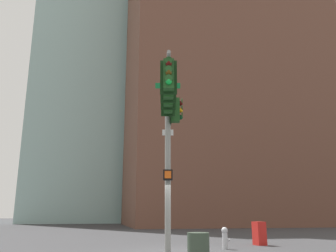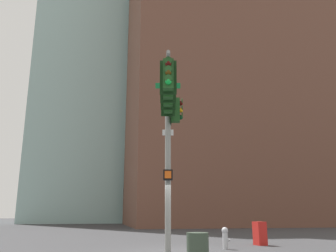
{
  "view_description": "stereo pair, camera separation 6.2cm",
  "coord_description": "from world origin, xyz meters",
  "px_view_note": "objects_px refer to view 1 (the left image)",
  "views": [
    {
      "loc": [
        -3.32,
        -13.97,
        1.42
      ],
      "look_at": [
        -0.65,
        -1.38,
        4.65
      ],
      "focal_mm": 37.31,
      "sensor_mm": 36.0,
      "label": 1
    },
    {
      "loc": [
        -3.26,
        -13.98,
        1.42
      ],
      "look_at": [
        -0.65,
        -1.38,
        4.65
      ],
      "focal_mm": 37.31,
      "sensor_mm": 36.0,
      "label": 2
    }
  ],
  "objects_px": {
    "fire_hydrant": "(225,237)",
    "litter_bin": "(198,252)",
    "signal_pole_assembly": "(169,115)",
    "newspaper_box": "(259,233)"
  },
  "relations": [
    {
      "from": "signal_pole_assembly",
      "to": "fire_hydrant",
      "type": "xyz_separation_m",
      "value": [
        2.77,
        1.97,
        -4.54
      ]
    },
    {
      "from": "fire_hydrant",
      "to": "litter_bin",
      "type": "xyz_separation_m",
      "value": [
        -2.75,
        -5.35,
        0.0
      ]
    },
    {
      "from": "fire_hydrant",
      "to": "signal_pole_assembly",
      "type": "bearing_deg",
      "value": -144.66
    },
    {
      "from": "litter_bin",
      "to": "newspaper_box",
      "type": "distance_m",
      "value": 8.38
    },
    {
      "from": "signal_pole_assembly",
      "to": "litter_bin",
      "type": "distance_m",
      "value": 5.66
    },
    {
      "from": "fire_hydrant",
      "to": "litter_bin",
      "type": "bearing_deg",
      "value": -117.2
    },
    {
      "from": "signal_pole_assembly",
      "to": "newspaper_box",
      "type": "xyz_separation_m",
      "value": [
        5.0,
        3.36,
        -4.49
      ]
    },
    {
      "from": "fire_hydrant",
      "to": "newspaper_box",
      "type": "relative_size",
      "value": 0.83
    },
    {
      "from": "signal_pole_assembly",
      "to": "fire_hydrant",
      "type": "distance_m",
      "value": 5.67
    },
    {
      "from": "signal_pole_assembly",
      "to": "newspaper_box",
      "type": "bearing_deg",
      "value": 135.39
    }
  ]
}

